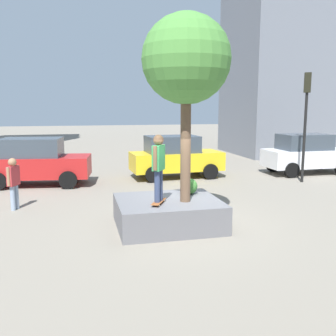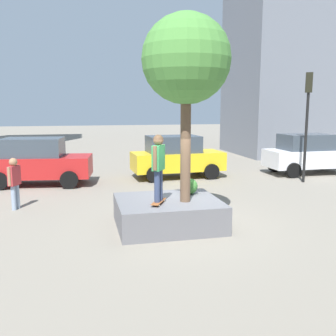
{
  "view_description": "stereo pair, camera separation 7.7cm",
  "coord_description": "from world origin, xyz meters",
  "px_view_note": "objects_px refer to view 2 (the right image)",
  "views": [
    {
      "loc": [
        -2.82,
        -10.01,
        3.33
      ],
      "look_at": [
        -0.45,
        -0.06,
        1.67
      ],
      "focal_mm": 40.14,
      "sensor_mm": 36.0,
      "label": 1
    },
    {
      "loc": [
        -2.74,
        -10.03,
        3.33
      ],
      "look_at": [
        -0.45,
        -0.06,
        1.67
      ],
      "focal_mm": 40.14,
      "sensor_mm": 36.0,
      "label": 2
    }
  ],
  "objects_px": {
    "skateboard": "(159,202)",
    "police_car": "(308,154)",
    "plaza_tree": "(186,61)",
    "sedan_parked": "(37,161)",
    "taxi_cab": "(176,156)",
    "skateboarder": "(158,163)",
    "passerby_with_bag": "(14,180)",
    "planter_ledge": "(168,213)",
    "traffic_light_corner": "(307,109)"
  },
  "relations": [
    {
      "from": "skateboarder",
      "to": "passerby_with_bag",
      "type": "height_order",
      "value": "skateboarder"
    },
    {
      "from": "taxi_cab",
      "to": "traffic_light_corner",
      "type": "relative_size",
      "value": 0.91
    },
    {
      "from": "planter_ledge",
      "to": "sedan_parked",
      "type": "distance_m",
      "value": 8.03
    },
    {
      "from": "skateboard",
      "to": "skateboarder",
      "type": "distance_m",
      "value": 1.05
    },
    {
      "from": "sedan_parked",
      "to": "planter_ledge",
      "type": "bearing_deg",
      "value": -58.43
    },
    {
      "from": "skateboard",
      "to": "passerby_with_bag",
      "type": "relative_size",
      "value": 0.47
    },
    {
      "from": "skateboard",
      "to": "taxi_cab",
      "type": "relative_size",
      "value": 0.18
    },
    {
      "from": "taxi_cab",
      "to": "planter_ledge",
      "type": "bearing_deg",
      "value": -105.96
    },
    {
      "from": "planter_ledge",
      "to": "plaza_tree",
      "type": "distance_m",
      "value": 4.17
    },
    {
      "from": "skateboard",
      "to": "taxi_cab",
      "type": "bearing_deg",
      "value": 72.38
    },
    {
      "from": "skateboard",
      "to": "traffic_light_corner",
      "type": "height_order",
      "value": "traffic_light_corner"
    },
    {
      "from": "planter_ledge",
      "to": "skateboard",
      "type": "height_order",
      "value": "skateboard"
    },
    {
      "from": "plaza_tree",
      "to": "traffic_light_corner",
      "type": "height_order",
      "value": "plaza_tree"
    },
    {
      "from": "taxi_cab",
      "to": "passerby_with_bag",
      "type": "relative_size",
      "value": 2.56
    },
    {
      "from": "skateboarder",
      "to": "traffic_light_corner",
      "type": "height_order",
      "value": "traffic_light_corner"
    },
    {
      "from": "plaza_tree",
      "to": "traffic_light_corner",
      "type": "xyz_separation_m",
      "value": [
        6.91,
        5.06,
        -1.27
      ]
    },
    {
      "from": "plaza_tree",
      "to": "skateboarder",
      "type": "distance_m",
      "value": 2.76
    },
    {
      "from": "skateboard",
      "to": "plaza_tree",
      "type": "bearing_deg",
      "value": 8.8
    },
    {
      "from": "skateboard",
      "to": "police_car",
      "type": "distance_m",
      "value": 11.53
    },
    {
      "from": "skateboard",
      "to": "skateboarder",
      "type": "height_order",
      "value": "skateboarder"
    },
    {
      "from": "planter_ledge",
      "to": "plaza_tree",
      "type": "relative_size",
      "value": 0.57
    },
    {
      "from": "passerby_with_bag",
      "to": "plaza_tree",
      "type": "bearing_deg",
      "value": -32.45
    },
    {
      "from": "planter_ledge",
      "to": "traffic_light_corner",
      "type": "relative_size",
      "value": 0.59
    },
    {
      "from": "sedan_parked",
      "to": "taxi_cab",
      "type": "bearing_deg",
      "value": 3.14
    },
    {
      "from": "planter_ledge",
      "to": "sedan_parked",
      "type": "xyz_separation_m",
      "value": [
        -4.19,
        6.82,
        0.65
      ]
    },
    {
      "from": "planter_ledge",
      "to": "skateboard",
      "type": "relative_size",
      "value": 3.53
    },
    {
      "from": "passerby_with_bag",
      "to": "police_car",
      "type": "bearing_deg",
      "value": 16.17
    },
    {
      "from": "police_car",
      "to": "traffic_light_corner",
      "type": "bearing_deg",
      "value": -126.58
    },
    {
      "from": "police_car",
      "to": "plaza_tree",
      "type": "bearing_deg",
      "value": -140.1
    },
    {
      "from": "police_car",
      "to": "traffic_light_corner",
      "type": "distance_m",
      "value": 3.26
    },
    {
      "from": "sedan_parked",
      "to": "traffic_light_corner",
      "type": "relative_size",
      "value": 0.95
    },
    {
      "from": "plaza_tree",
      "to": "passerby_with_bag",
      "type": "distance_m",
      "value": 6.81
    },
    {
      "from": "sedan_parked",
      "to": "skateboarder",
      "type": "bearing_deg",
      "value": -61.94
    },
    {
      "from": "plaza_tree",
      "to": "skateboard",
      "type": "relative_size",
      "value": 6.17
    },
    {
      "from": "skateboard",
      "to": "traffic_light_corner",
      "type": "bearing_deg",
      "value": 33.96
    },
    {
      "from": "taxi_cab",
      "to": "police_car",
      "type": "distance_m",
      "value": 6.72
    },
    {
      "from": "skateboard",
      "to": "police_car",
      "type": "height_order",
      "value": "police_car"
    },
    {
      "from": "planter_ledge",
      "to": "taxi_cab",
      "type": "distance_m",
      "value": 7.48
    },
    {
      "from": "skateboard",
      "to": "sedan_parked",
      "type": "bearing_deg",
      "value": 118.06
    },
    {
      "from": "taxi_cab",
      "to": "passerby_with_bag",
      "type": "bearing_deg",
      "value": -146.62
    },
    {
      "from": "planter_ledge",
      "to": "traffic_light_corner",
      "type": "bearing_deg",
      "value": 33.13
    },
    {
      "from": "plaza_tree",
      "to": "skateboarder",
      "type": "height_order",
      "value": "plaza_tree"
    },
    {
      "from": "sedan_parked",
      "to": "police_car",
      "type": "height_order",
      "value": "sedan_parked"
    },
    {
      "from": "police_car",
      "to": "planter_ledge",
      "type": "bearing_deg",
      "value": -142.59
    },
    {
      "from": "skateboard",
      "to": "passerby_with_bag",
      "type": "xyz_separation_m",
      "value": [
        -4.14,
        3.24,
        0.16
      ]
    },
    {
      "from": "passerby_with_bag",
      "to": "planter_ledge",
      "type": "bearing_deg",
      "value": -32.46
    },
    {
      "from": "planter_ledge",
      "to": "passerby_with_bag",
      "type": "bearing_deg",
      "value": 147.54
    },
    {
      "from": "plaza_tree",
      "to": "skateboard",
      "type": "height_order",
      "value": "plaza_tree"
    },
    {
      "from": "sedan_parked",
      "to": "passerby_with_bag",
      "type": "distance_m",
      "value": 3.98
    },
    {
      "from": "passerby_with_bag",
      "to": "taxi_cab",
      "type": "bearing_deg",
      "value": 33.38
    }
  ]
}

